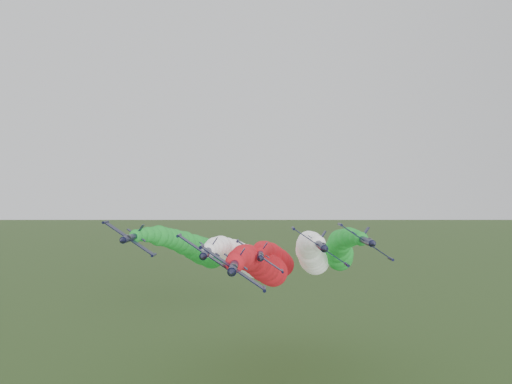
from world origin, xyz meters
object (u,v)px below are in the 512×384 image
jet_inner_right (312,254)px  jet_outer_left (196,249)px  jet_inner_left (245,258)px  jet_outer_right (340,250)px  jet_trail (275,259)px  jet_lead (263,266)px

jet_inner_right → jet_outer_left: size_ratio=1.00×
jet_inner_left → jet_outer_right: 26.93m
jet_outer_left → jet_outer_right: bearing=-6.7°
jet_outer_right → jet_trail: 21.58m
jet_inner_left → jet_inner_right: (18.37, 1.19, 1.00)m
jet_outer_right → jet_inner_left: bearing=-170.1°
jet_inner_left → jet_outer_right: (26.48, 4.63, 1.56)m
jet_outer_left → jet_trail: size_ratio=1.00×
jet_trail → jet_inner_right: bearing=-57.1°
jet_lead → jet_inner_left: bearing=112.0°
jet_inner_left → jet_outer_right: size_ratio=1.00×
jet_inner_right → jet_outer_left: (-32.81, 8.25, 0.52)m
jet_inner_left → jet_trail: bearing=61.8°
jet_outer_left → jet_outer_right: jet_outer_left is taller
jet_lead → jet_inner_left: (-4.83, 11.95, 0.43)m
jet_inner_right → jet_outer_right: jet_outer_right is taller
jet_inner_left → jet_outer_left: (-14.44, 9.44, 1.51)m
jet_inner_right → jet_lead: bearing=-135.8°
jet_inner_left → jet_outer_left: bearing=146.8°
jet_inner_left → jet_trail: 18.49m
jet_outer_left → jet_trail: (23.10, 6.73, -3.86)m
jet_trail → jet_outer_left: bearing=-163.8°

